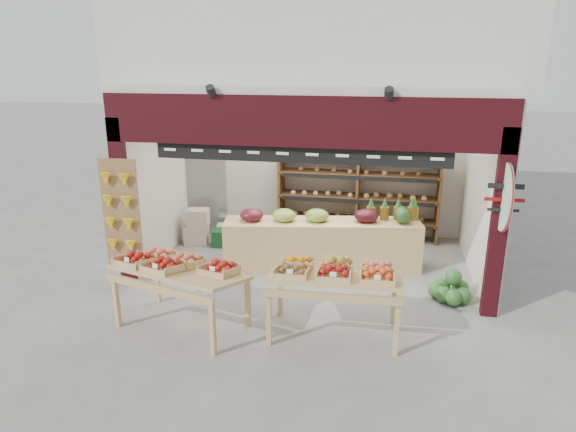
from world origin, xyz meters
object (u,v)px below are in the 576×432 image
at_px(cardboard_stack, 210,231).
at_px(display_table_right, 335,274).
at_px(watermelon_pile, 450,290).
at_px(mid_counter, 322,242).
at_px(back_shelving, 358,178).
at_px(refrigerator, 209,186).
at_px(display_table_left, 175,267).

bearing_deg(cardboard_stack, display_table_right, -46.91).
bearing_deg(watermelon_pile, mid_counter, 156.74).
relative_size(back_shelving, refrigerator, 1.70).
relative_size(refrigerator, cardboard_stack, 1.79).
height_order(mid_counter, watermelon_pile, mid_counter).
bearing_deg(back_shelving, watermelon_pile, -58.75).
relative_size(cardboard_stack, display_table_left, 0.56).
distance_m(refrigerator, display_table_left, 4.08).
xyz_separation_m(mid_counter, watermelon_pile, (2.07, -0.89, -0.30)).
relative_size(back_shelving, display_table_right, 1.84).
distance_m(back_shelving, display_table_left, 4.62).
xyz_separation_m(back_shelving, display_table_right, (-0.02, -3.93, -0.38)).
bearing_deg(refrigerator, display_table_left, -92.66).
bearing_deg(watermelon_pile, display_table_right, -140.56).
xyz_separation_m(refrigerator, display_table_right, (3.06, -3.83, -0.09)).
distance_m(display_table_left, display_table_right, 2.12).
bearing_deg(cardboard_stack, watermelon_pile, -20.57).
bearing_deg(display_table_right, display_table_left, -176.10).
xyz_separation_m(cardboard_stack, mid_counter, (2.30, -0.75, 0.20)).
height_order(refrigerator, watermelon_pile, refrigerator).
height_order(back_shelving, display_table_left, back_shelving).
bearing_deg(display_table_right, refrigerator, 128.63).
xyz_separation_m(refrigerator, watermelon_pile, (4.66, -2.51, -0.77)).
relative_size(mid_counter, display_table_left, 1.83).
relative_size(display_table_right, watermelon_pile, 2.77).
relative_size(back_shelving, display_table_left, 1.71).
distance_m(refrigerator, display_table_right, 4.90).
xyz_separation_m(cardboard_stack, watermelon_pile, (4.37, -1.64, -0.10)).
xyz_separation_m(cardboard_stack, display_table_left, (0.65, -3.10, 0.57)).
bearing_deg(display_table_left, back_shelving, 62.36).
relative_size(cardboard_stack, mid_counter, 0.31).
bearing_deg(cardboard_stack, refrigerator, 108.53).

